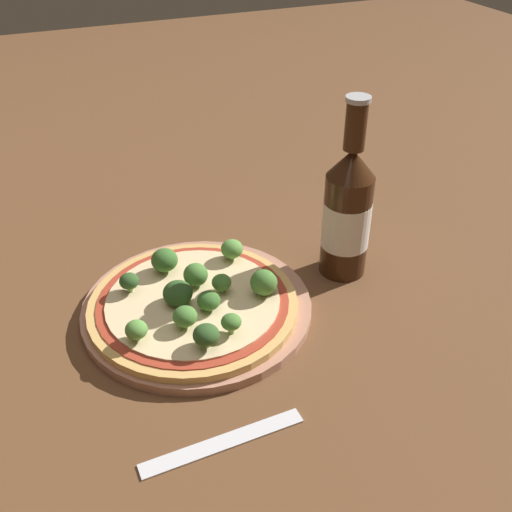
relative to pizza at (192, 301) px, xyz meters
name	(u,v)px	position (x,y,z in m)	size (l,w,h in m)	color
ground_plane	(199,314)	(0.00, 0.01, -0.02)	(3.00, 3.00, 0.00)	brown
plate	(194,308)	(0.00, 0.00, -0.01)	(0.29, 0.29, 0.01)	tan
pizza	(192,301)	(0.00, 0.00, 0.00)	(0.26, 0.26, 0.01)	tan
broccoli_floret_0	(196,275)	(-0.02, 0.01, 0.02)	(0.03, 0.03, 0.03)	#89A866
broccoli_floret_1	(164,260)	(-0.06, -0.02, 0.02)	(0.03, 0.03, 0.03)	#89A866
broccoli_floret_2	(209,301)	(0.03, 0.01, 0.02)	(0.03, 0.03, 0.02)	#89A866
broccoli_floret_3	(206,335)	(0.09, -0.01, 0.02)	(0.03, 0.03, 0.03)	#89A866
broccoli_floret_4	(179,295)	(0.01, -0.02, 0.02)	(0.04, 0.04, 0.03)	#89A866
broccoli_floret_5	(129,281)	(-0.04, -0.07, 0.02)	(0.02, 0.02, 0.03)	#89A866
broccoli_floret_6	(264,282)	(0.03, 0.08, 0.03)	(0.03, 0.03, 0.03)	#89A866
broccoli_floret_7	(185,317)	(0.05, -0.02, 0.02)	(0.03, 0.03, 0.03)	#89A866
broccoli_floret_8	(136,330)	(0.05, -0.08, 0.02)	(0.03, 0.03, 0.03)	#89A866
broccoli_floret_9	(231,322)	(0.08, 0.02, 0.02)	(0.02, 0.02, 0.02)	#89A866
broccoli_floret_10	(222,284)	(0.01, 0.04, 0.02)	(0.02, 0.02, 0.02)	#89A866
broccoli_floret_11	(232,249)	(-0.06, 0.07, 0.02)	(0.03, 0.03, 0.03)	#89A866
beer_bottle	(347,212)	(-0.01, 0.22, 0.07)	(0.06, 0.06, 0.24)	#381E0F
fork	(223,442)	(0.20, -0.03, -0.02)	(0.02, 0.17, 0.00)	silver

